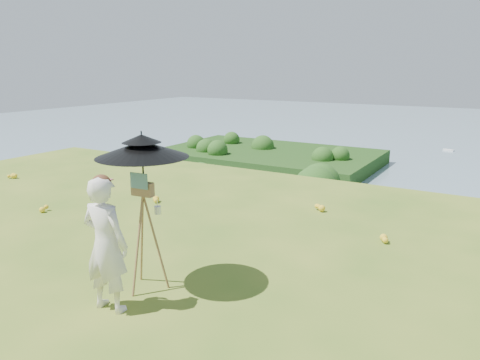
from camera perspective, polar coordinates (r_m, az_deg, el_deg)
The scene contains 11 objects.
ground at distance 7.40m, azimuth -25.89°, elevation -8.96°, with size 14.00×14.00×0.00m, color #456E1F.
shoreline_tier at distance 87.83m, azimuth 24.22°, elevation -13.71°, with size 170.00×28.00×8.00m, color slate.
peninsula at distance 180.85m, azimuth 3.56°, elevation 3.61°, with size 90.00×60.00×12.00m, color #163B10, non-canonical shape.
slope_trees at distance 42.89m, azimuth 20.38°, elevation -11.54°, with size 110.00×50.00×6.00m, color #1B4916, non-canonical shape.
harbor_town at distance 85.17m, azimuth 24.65°, elevation -9.80°, with size 110.00×22.00×5.00m, color silver, non-canonical shape.
moored_boats at distance 169.60m, azimuth 23.66°, elevation 0.18°, with size 140.00×140.00×0.70m, color white, non-canonical shape.
wildflowers at distance 7.51m, azimuth -24.35°, elevation -7.99°, with size 10.00×10.50×0.12m, color yellow, non-canonical shape.
painter at distance 5.38m, azimuth -16.06°, elevation -7.57°, with size 0.56×0.37×1.55m, color white.
field_easel at distance 5.79m, azimuth -11.53°, elevation -6.18°, with size 0.56×0.56×1.47m, color olive, non-canonical shape.
sun_umbrella at distance 5.59m, azimuth -11.78°, elevation 2.11°, with size 1.09×1.09×0.74m, color black, non-canonical shape.
painter_cap at distance 5.17m, azimuth -16.59°, elevation 0.03°, with size 0.21×0.25×0.10m, color #BF6B68, non-canonical shape.
Camera 1 is at (5.86, -3.64, 2.68)m, focal length 35.00 mm.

